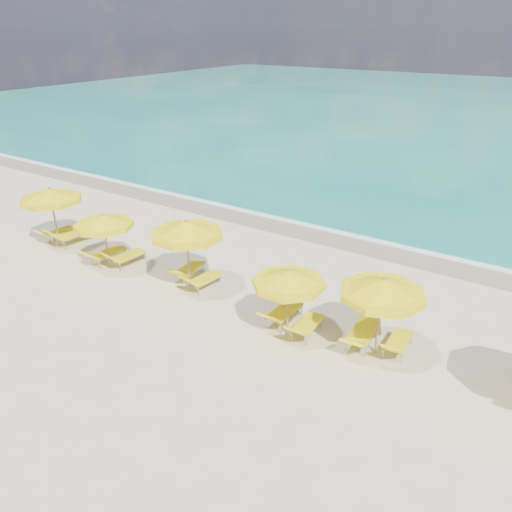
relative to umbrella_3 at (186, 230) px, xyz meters
The scene contains 20 objects.
ground_plane 2.97m from the umbrella_3, ahead, with size 120.00×120.00×0.00m, color beige.
ocean 47.96m from the umbrella_3, 87.65° to the left, with size 120.00×80.00×0.30m, color #167C6C.
wet_sand_band 7.85m from the umbrella_3, 74.84° to the left, with size 120.00×2.60×0.01m, color tan.
foam_line 8.60m from the umbrella_3, 76.29° to the left, with size 120.00×1.20×0.03m, color white.
whitecap_near 17.48m from the umbrella_3, 103.44° to the left, with size 14.00×0.36×0.05m, color white.
umbrella_1 7.24m from the umbrella_3, behind, with size 3.20×3.20×2.55m.
umbrella_2 3.68m from the umbrella_3, behind, with size 2.36×2.36×2.25m.
umbrella_3 is the anchor object (origin of this frame).
umbrella_4 4.51m from the umbrella_3, ahead, with size 2.87×2.87×2.23m.
umbrella_5 7.07m from the umbrella_3, ahead, with size 2.47×2.47×2.46m.
lounger_1_left 7.90m from the umbrella_3, behind, with size 0.61×1.73×0.74m.
lounger_1_right 7.02m from the umbrella_3, behind, with size 0.90×2.01×0.95m.
lounger_2_left 4.57m from the umbrella_3, behind, with size 0.79×1.90×0.82m.
lounger_2_right 3.81m from the umbrella_3, behind, with size 0.81×1.81×0.82m.
lounger_3_left 2.11m from the umbrella_3, 132.20° to the left, with size 0.85×1.86×0.82m.
lounger_3_right 2.08m from the umbrella_3, 25.35° to the left, with size 0.75×1.69×0.80m.
lounger_4_left 4.49m from the umbrella_3, ahead, with size 0.67×1.90×0.85m.
lounger_4_right 5.39m from the umbrella_3, ahead, with size 0.66×1.76×0.78m.
lounger_5_left 6.87m from the umbrella_3, ahead, with size 0.82×2.08×0.81m.
lounger_5_right 7.86m from the umbrella_3, ahead, with size 0.64×1.69×0.77m.
Camera 1 is at (8.79, -11.81, 8.68)m, focal length 35.00 mm.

